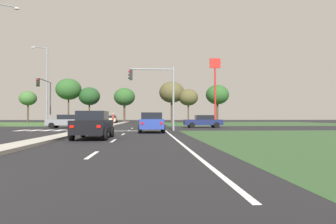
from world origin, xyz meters
name	(u,v)px	position (x,y,z in m)	size (l,w,h in m)	color
ground_plane	(101,128)	(0.00, 30.00, 0.00)	(200.00, 200.00, 0.00)	black
grass_verge_far_right	(251,123)	(25.50, 54.50, 0.00)	(35.00, 35.00, 0.01)	#2D4C28
median_island_near	(39,141)	(0.00, 11.00, 0.07)	(1.20, 22.00, 0.14)	#ADA89E
median_island_far	(121,123)	(0.00, 55.00, 0.07)	(1.20, 36.00, 0.14)	#ADA89E
lane_dash_near	(92,155)	(3.50, 5.82, 0.01)	(0.14, 2.00, 0.01)	silver
lane_dash_second	(114,141)	(3.50, 11.82, 0.01)	(0.14, 2.00, 0.01)	silver
lane_dash_third	(123,134)	(3.50, 17.82, 0.01)	(0.14, 2.00, 0.01)	silver
lane_dash_fourth	(129,131)	(3.50, 23.82, 0.01)	(0.14, 2.00, 0.01)	silver
lane_dash_fifth	(132,128)	(3.50, 29.82, 0.01)	(0.14, 2.00, 0.01)	silver
edge_line_right	(177,140)	(6.85, 12.00, 0.01)	(0.14, 24.00, 0.01)	silver
stop_bar_near	(131,131)	(3.80, 23.00, 0.01)	(6.40, 0.50, 0.01)	silver
crosswalk_bar_near	(22,130)	(-6.40, 24.80, 0.01)	(0.70, 2.80, 0.01)	silver
crosswalk_bar_second	(35,130)	(-5.25, 24.80, 0.01)	(0.70, 2.80, 0.01)	silver
crosswalk_bar_third	(48,130)	(-4.10, 24.80, 0.01)	(0.70, 2.80, 0.01)	silver
crosswalk_bar_fourth	(60,130)	(-2.95, 24.80, 0.01)	(0.70, 2.80, 0.01)	silver
crosswalk_bar_fifth	(73,130)	(-1.80, 24.80, 0.01)	(0.70, 2.80, 0.01)	silver
crosswalk_bar_sixth	(85,130)	(-0.65, 24.80, 0.01)	(0.70, 2.80, 0.01)	silver
car_navy_near	(203,121)	(11.69, 30.71, 0.75)	(4.45, 1.95, 1.47)	#161E47
car_black_second	(93,125)	(2.17, 13.38, 0.81)	(1.96, 4.45, 1.58)	black
car_blue_third	(152,122)	(5.57, 20.36, 0.82)	(2.06, 4.33, 1.60)	navy
car_grey_fourth	(66,121)	(-3.91, 30.51, 0.77)	(4.20, 1.96, 1.51)	slate
car_beige_fifth	(112,119)	(-2.29, 60.14, 0.80)	(1.95, 4.29, 1.58)	#BCAD8E
traffic_signal_near_right	(157,87)	(6.14, 23.40, 4.00)	(4.22, 0.32, 5.86)	gray
traffic_signal_far_left	(46,94)	(-7.60, 34.90, 4.17)	(0.32, 4.91, 6.07)	gray
street_lamp_third	(46,83)	(-8.16, 36.41, 5.74)	(1.92, 0.96, 10.43)	gray
pedestrian_at_median	(113,117)	(-0.11, 42.75, 1.19)	(0.34, 0.34, 1.73)	maroon
fastfood_pole_sign	(215,76)	(16.45, 45.80, 8.12)	(1.80, 0.40, 11.09)	red
treeline_near	(28,98)	(-22.03, 66.36, 5.48)	(3.82, 3.82, 7.15)	#423323
treeline_second	(69,89)	(-12.27, 63.60, 7.38)	(5.51, 5.51, 9.74)	#423323
treeline_third	(89,96)	(-7.91, 64.49, 5.90)	(4.71, 4.71, 7.92)	#423323
treeline_fourth	(124,97)	(-0.23, 65.88, 5.88)	(4.83, 4.83, 7.97)	#423323
treeline_fifth	(172,92)	(10.49, 63.22, 6.79)	(5.59, 5.59, 9.19)	#423323
treeline_sixth	(188,97)	(14.08, 62.14, 5.60)	(4.33, 4.33, 7.46)	#423323
treeline_seventh	(217,95)	(20.90, 63.44, 6.31)	(5.22, 5.22, 8.56)	#423323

